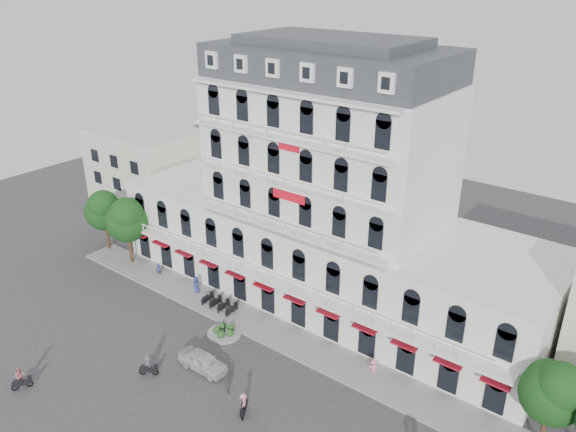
# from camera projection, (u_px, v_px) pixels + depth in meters

# --- Properties ---
(ground) EXTENTS (120.00, 120.00, 0.00)m
(ground) POSITION_uv_depth(u_px,v_px,m) (201.00, 382.00, 46.15)
(ground) COLOR #38383A
(ground) RESTS_ON ground
(sidewalk) EXTENTS (53.00, 4.00, 0.16)m
(sidewalk) POSITION_uv_depth(u_px,v_px,m) (270.00, 330.00, 52.62)
(sidewalk) COLOR gray
(sidewalk) RESTS_ON ground
(main_building) EXTENTS (45.00, 15.00, 25.80)m
(main_building) POSITION_uv_depth(u_px,v_px,m) (327.00, 204.00, 55.09)
(main_building) COLOR silver
(main_building) RESTS_ON ground
(flank_building_west) EXTENTS (14.00, 10.00, 12.00)m
(flank_building_west) POSITION_uv_depth(u_px,v_px,m) (148.00, 173.00, 74.91)
(flank_building_west) COLOR beige
(flank_building_west) RESTS_ON ground
(traffic_island) EXTENTS (3.20, 3.20, 1.60)m
(traffic_island) POSITION_uv_depth(u_px,v_px,m) (224.00, 332.00, 52.06)
(traffic_island) COLOR gray
(traffic_island) RESTS_ON ground
(parked_scooter_row) EXTENTS (4.40, 1.80, 1.10)m
(parked_scooter_row) POSITION_uv_depth(u_px,v_px,m) (220.00, 309.00, 56.06)
(parked_scooter_row) COLOR black
(parked_scooter_row) RESTS_ON ground
(tree_west_outer) EXTENTS (4.50, 4.48, 7.76)m
(tree_west_outer) POSITION_uv_depth(u_px,v_px,m) (104.00, 209.00, 65.67)
(tree_west_outer) COLOR #382314
(tree_west_outer) RESTS_ON ground
(tree_west_inner) EXTENTS (4.76, 4.76, 8.25)m
(tree_west_inner) POSITION_uv_depth(u_px,v_px,m) (127.00, 218.00, 62.38)
(tree_west_inner) COLOR #382314
(tree_west_inner) RESTS_ON ground
(tree_east_inner) EXTENTS (4.40, 4.37, 7.57)m
(tree_east_inner) POSITION_uv_depth(u_px,v_px,m) (554.00, 390.00, 37.80)
(tree_east_inner) COLOR #382314
(tree_east_inner) RESTS_ON ground
(parked_car) EXTENTS (4.71, 2.05, 1.58)m
(parked_car) POSITION_uv_depth(u_px,v_px,m) (203.00, 361.00, 47.39)
(parked_car) COLOR silver
(parked_car) RESTS_ON ground
(rider_west) EXTENTS (1.46, 1.14, 2.13)m
(rider_west) POSITION_uv_depth(u_px,v_px,m) (148.00, 366.00, 46.63)
(rider_west) COLOR black
(rider_west) RESTS_ON ground
(rider_southwest) EXTENTS (1.01, 1.56, 2.07)m
(rider_southwest) POSITION_uv_depth(u_px,v_px,m) (21.00, 378.00, 45.08)
(rider_southwest) COLOR black
(rider_southwest) RESTS_ON ground
(rider_center) EXTENTS (1.08, 1.52, 1.92)m
(rider_center) POSITION_uv_depth(u_px,v_px,m) (243.00, 404.00, 42.50)
(rider_center) COLOR black
(rider_center) RESTS_ON ground
(pedestrian_left) EXTENTS (1.04, 0.80, 1.91)m
(pedestrian_left) POSITION_uv_depth(u_px,v_px,m) (196.00, 285.00, 58.39)
(pedestrian_left) COLOR navy
(pedestrian_left) RESTS_ON ground
(pedestrian_mid) EXTENTS (0.96, 0.63, 1.52)m
(pedestrian_mid) POSITION_uv_depth(u_px,v_px,m) (227.00, 385.00, 44.74)
(pedestrian_mid) COLOR #58565D
(pedestrian_mid) RESTS_ON ground
(pedestrian_right) EXTENTS (1.14, 1.07, 1.55)m
(pedestrian_right) POSITION_uv_depth(u_px,v_px,m) (374.00, 367.00, 46.68)
(pedestrian_right) COLOR pink
(pedestrian_right) RESTS_ON ground
(pedestrian_far) EXTENTS (0.65, 0.63, 1.50)m
(pedestrian_far) POSITION_uv_depth(u_px,v_px,m) (159.00, 269.00, 61.80)
(pedestrian_far) COLOR navy
(pedestrian_far) RESTS_ON ground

